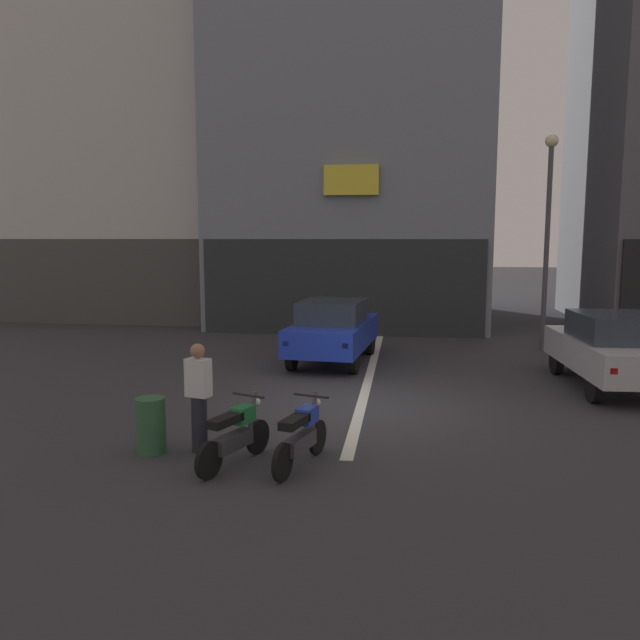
# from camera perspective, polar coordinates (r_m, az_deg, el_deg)

# --- Properties ---
(ground_plane) EXTENTS (120.00, 120.00, 0.00)m
(ground_plane) POSITION_cam_1_polar(r_m,az_deg,el_deg) (12.10, 3.83, -7.93)
(ground_plane) COLOR #333338
(lane_centre_line) EXTENTS (0.20, 18.00, 0.01)m
(lane_centre_line) POSITION_cam_1_polar(r_m,az_deg,el_deg) (17.94, 5.23, -2.81)
(lane_centre_line) COLOR silver
(lane_centre_line) RESTS_ON ground
(building_corner_left) EXTENTS (10.73, 7.29, 19.98)m
(building_corner_left) POSITION_cam_1_polar(r_m,az_deg,el_deg) (29.04, -19.17, 20.61)
(building_corner_left) COLOR silver
(building_corner_left) RESTS_ON ground
(building_mid_block) EXTENTS (9.77, 10.14, 16.89)m
(building_mid_block) POSITION_cam_1_polar(r_m,az_deg,el_deg) (25.91, 3.28, 19.15)
(building_mid_block) COLOR gray
(building_mid_block) RESTS_ON ground
(car_blue_crossing_near) EXTENTS (2.14, 4.25, 1.64)m
(car_blue_crossing_near) POSITION_cam_1_polar(r_m,az_deg,el_deg) (16.06, 1.26, -0.82)
(car_blue_crossing_near) COLOR black
(car_blue_crossing_near) RESTS_ON ground
(car_silver_parked_kerbside) EXTENTS (1.96, 4.18, 1.64)m
(car_silver_parked_kerbside) POSITION_cam_1_polar(r_m,az_deg,el_deg) (14.68, 25.45, -2.36)
(car_silver_parked_kerbside) COLOR black
(car_silver_parked_kerbside) RESTS_ON ground
(street_lamp) EXTENTS (0.36, 0.36, 6.10)m
(street_lamp) POSITION_cam_1_polar(r_m,az_deg,el_deg) (18.83, 20.35, 8.74)
(street_lamp) COLOR #47474C
(street_lamp) RESTS_ON ground
(motorcycle_green_row_leftmost) EXTENTS (0.72, 1.58, 0.98)m
(motorcycle_green_row_leftmost) POSITION_cam_1_polar(r_m,az_deg,el_deg) (9.01, -7.85, -10.43)
(motorcycle_green_row_leftmost) COLOR black
(motorcycle_green_row_leftmost) RESTS_ON ground
(motorcycle_blue_row_left_mid) EXTENTS (0.62, 1.63, 0.98)m
(motorcycle_blue_row_left_mid) POSITION_cam_1_polar(r_m,az_deg,el_deg) (8.89, -1.72, -10.60)
(motorcycle_blue_row_left_mid) COLOR black
(motorcycle_blue_row_left_mid) RESTS_ON ground
(person_by_motorcycles) EXTENTS (0.41, 0.31, 1.67)m
(person_by_motorcycles) POSITION_cam_1_polar(r_m,az_deg,el_deg) (9.55, -11.16, -6.98)
(person_by_motorcycles) COLOR #23232D
(person_by_motorcycles) RESTS_ON ground
(trash_bin) EXTENTS (0.44, 0.44, 0.85)m
(trash_bin) POSITION_cam_1_polar(r_m,az_deg,el_deg) (9.78, -15.38, -9.39)
(trash_bin) COLOR #2D5938
(trash_bin) RESTS_ON ground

